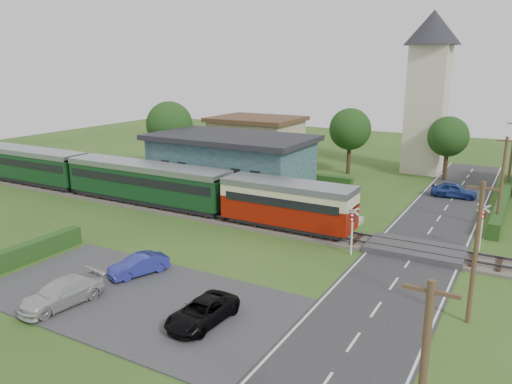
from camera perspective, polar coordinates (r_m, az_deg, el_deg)
The scene contains 29 objects.
ground at distance 36.08m, azimuth 1.31°, elevation -5.13°, with size 120.00×120.00×0.00m, color #2D4C19.
railway_track at distance 37.72m, azimuth 2.75°, elevation -4.07°, with size 76.00×3.20×0.49m.
road at distance 32.88m, azimuth 17.00°, elevation -7.76°, with size 6.00×70.00×0.05m, color #28282B.
car_park at distance 27.85m, azimuth -13.54°, elevation -11.68°, with size 17.00×9.00×0.08m, color #333335.
crossing_deck at distance 34.65m, azimuth 17.77°, elevation -6.31°, with size 6.20×3.40×0.45m, color #333335.
platform at distance 45.33m, azimuth -6.75°, elevation -0.79°, with size 30.00×3.00×0.45m, color gray.
equipment_hut at distance 50.00m, azimuth -14.25°, elevation 2.11°, with size 2.30×2.30×2.55m.
station_building at distance 49.42m, azimuth -2.88°, elevation 3.52°, with size 16.00×9.00×5.30m.
train at distance 46.42m, azimuth -15.33°, elevation 1.64°, with size 43.20×2.90×3.40m.
church_tower at distance 59.03m, azimuth 19.15°, elevation 11.93°, with size 6.00×6.00×17.60m.
house_west at distance 63.79m, azimuth 0.05°, elevation 6.14°, with size 10.80×8.80×5.50m.
hedge_carpark at distance 34.42m, azimuth -25.38°, elevation -6.53°, with size 0.80×9.00×1.20m, color #193814.
hedge_roadside at distance 47.43m, azimuth 26.35°, elevation -1.08°, with size 0.80×18.00×1.20m, color #193814.
hedge_station at distance 53.62m, azimuth -0.28°, elevation 2.19°, with size 22.00×0.80×1.30m, color #193814.
tree_a at distance 57.22m, azimuth -9.86°, elevation 7.57°, with size 5.20×5.20×8.00m.
tree_b at distance 56.39m, azimuth 10.70°, elevation 7.06°, with size 4.60×4.60×7.34m.
tree_c at distance 56.05m, azimuth 21.11°, elevation 5.91°, with size 4.20×4.20×6.78m.
utility_pole_b at distance 25.51m, azimuth 23.80°, elevation -6.29°, with size 1.40×0.22×7.00m.
utility_pole_c at distance 40.91m, azimuth 26.27°, elevation 1.01°, with size 1.40×0.22×7.00m.
utility_pole_d at distance 52.69m, azimuth 27.16°, elevation 3.65°, with size 1.40×0.22×7.00m.
crossing_signal_near at distance 32.65m, azimuth 10.95°, elevation -3.58°, with size 0.84×0.28×3.28m.
crossing_signal_far at distance 35.87m, azimuth 24.44°, elevation -3.00°, with size 0.84×0.28×3.28m.
streetlamp_west at distance 63.42m, azimuth -7.75°, elevation 6.19°, with size 0.30×0.30×5.15m.
car_on_road at distance 49.55m, azimuth 21.68°, elevation 0.20°, with size 1.62×4.02×1.37m, color navy.
car_park_blue at distance 30.34m, azimuth -13.26°, elevation -8.12°, with size 1.24×3.56×1.17m, color navy.
car_park_silver at distance 27.90m, azimuth -21.36°, elevation -10.69°, with size 1.83×4.51×1.31m, color #BCBCBC.
car_park_dark at distance 24.57m, azimuth -6.18°, elevation -13.47°, with size 1.90×4.12×1.15m, color black.
pedestrian_near at distance 40.42m, azimuth 3.21°, elevation -0.96°, with size 0.65×0.43×1.79m, color gray.
pedestrian_far at distance 47.37m, azimuth -11.82°, elevation 1.01°, with size 0.82×0.64×1.69m, color gray.
Camera 1 is at (15.98, -29.96, 12.18)m, focal length 35.00 mm.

